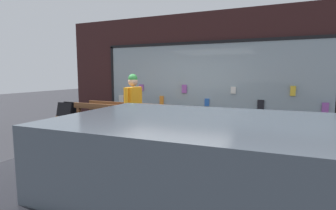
% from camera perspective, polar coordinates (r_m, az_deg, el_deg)
% --- Properties ---
extents(ground_plane, '(40.00, 40.00, 0.00)m').
position_cam_1_polar(ground_plane, '(5.47, -1.08, -11.87)').
color(ground_plane, '#2D2D33').
extents(shopfront_facade, '(8.51, 0.29, 3.41)m').
position_cam_1_polar(shopfront_facade, '(7.41, 7.11, 6.30)').
color(shopfront_facade, '#331919').
rests_on(shopfront_facade, ground_plane).
extents(display_table_left, '(2.99, 0.78, 0.95)m').
position_cam_1_polar(display_table_left, '(7.10, -9.37, -1.16)').
color(display_table_left, brown).
rests_on(display_table_left, ground_plane).
extents(display_table_right, '(2.99, 0.70, 0.93)m').
position_cam_1_polar(display_table_right, '(6.00, 18.42, -3.06)').
color(display_table_right, brown).
rests_on(display_table_right, ground_plane).
extents(person_browsing, '(0.23, 0.68, 1.75)m').
position_cam_1_polar(person_browsing, '(6.27, -7.58, 0.17)').
color(person_browsing, '#2D334C').
rests_on(person_browsing, ground_plane).
extents(small_dog, '(0.34, 0.56, 0.40)m').
position_cam_1_polar(small_dog, '(6.01, -5.14, -7.43)').
color(small_dog, white).
rests_on(small_dog, ground_plane).
extents(sandwich_board_sign, '(0.65, 0.67, 0.89)m').
position_cam_1_polar(sandwich_board_sign, '(8.55, -20.87, -2.38)').
color(sandwich_board_sign, black).
rests_on(sandwich_board_sign, ground_plane).
extents(parked_car, '(4.39, 1.93, 1.41)m').
position_cam_1_polar(parked_car, '(2.22, 10.13, -20.39)').
color(parked_car, black).
rests_on(parked_car, ground_plane).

